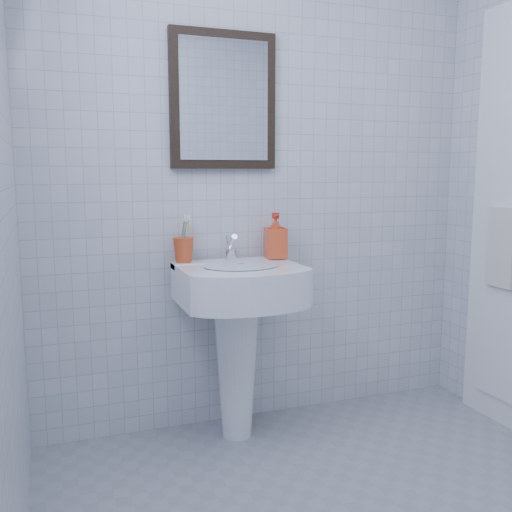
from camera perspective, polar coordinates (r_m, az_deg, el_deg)
name	(u,v)px	position (r m, az deg, el deg)	size (l,w,h in m)	color
wall_back	(262,167)	(2.77, 0.56, 8.92)	(2.20, 0.02, 2.50)	silver
washbasin	(238,322)	(2.59, -1.82, -6.57)	(0.54, 0.39, 0.83)	white
faucet	(231,250)	(2.62, -2.53, 0.63)	(0.05, 0.11, 0.13)	white
toothbrush_cup	(183,250)	(2.59, -7.26, 0.61)	(0.09, 0.09, 0.11)	#C7471E
soap_dispenser	(275,236)	(2.70, 1.96, 2.04)	(0.10, 0.10, 0.21)	red
wall_mirror	(223,100)	(2.71, -3.27, 15.28)	(0.50, 0.04, 0.62)	black
towel_ring	(508,209)	(2.94, 23.85, 4.28)	(0.18, 0.18, 0.01)	white
hand_towel	(502,247)	(2.95, 23.36, 0.79)	(0.03, 0.16, 0.38)	silver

